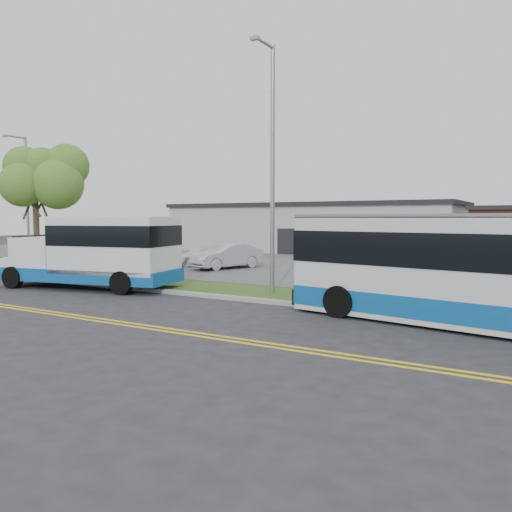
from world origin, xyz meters
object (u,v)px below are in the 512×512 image
Objects in this scene: streetlight_near at (272,161)px; streetlight_far at (26,195)px; shuttle_bus at (99,250)px; tree_west at (35,180)px; parked_car_b at (201,256)px; parked_car_a at (227,256)px; transit_bus at (491,271)px; pedestrian at (78,261)px.

streetlight_near reaches higher than streetlight_far.
tree_west is at bearing 151.09° from shuttle_bus.
tree_west is 1.72× the size of parked_car_b.
streetlight_far is at bearing -141.10° from parked_car_a.
shuttle_bus is 0.72× the size of transit_bus.
tree_west is at bearing -99.39° from parked_car_b.
streetlight_near is at bearing 3.91° from shuttle_bus.
parked_car_a is (-14.91, 9.28, -0.77)m from transit_bus.
parked_car_b is at bearing 89.80° from shuttle_bus.
streetlight_near reaches higher than parked_car_a.
tree_west reaches higher than parked_car_a.
streetlight_far is (-4.00, 2.22, -0.65)m from tree_west.
parked_car_a is at bearing -123.72° from pedestrian.
pedestrian is 8.62m from parked_car_a.
transit_bus is (8.00, -2.13, -3.63)m from streetlight_near.
streetlight_far reaches higher than parked_car_b.
shuttle_bus is 3.07m from pedestrian.
parked_car_b is at bearing -176.97° from parked_car_a.
pedestrian reaches higher than parked_car_a.
tree_west is 4.62m from streetlight_far.
tree_west is 6.49m from pedestrian.
tree_west is 1.55× the size of parked_car_a.
transit_bus is at bearing 164.31° from pedestrian.
streetlight_near is 8.44m from shuttle_bus.
shuttle_bus is 15.38m from transit_bus.
streetlight_far is at bearing 147.04° from shuttle_bus.
streetlight_far reaches higher than transit_bus.
streetlight_far is at bearing 178.98° from transit_bus.
shuttle_bus is (-7.38, -1.98, -3.57)m from streetlight_near.
pedestrian is at bearing -15.02° from tree_west.
parked_car_a is at bearing 39.55° from tree_west.
streetlight_far is 13.39m from parked_car_a.
parked_car_a is (12.09, 4.47, -3.64)m from streetlight_far.
pedestrian is 0.41× the size of parked_car_a.
pedestrian is (-18.15, 1.30, -0.59)m from transit_bus.
tree_west reaches higher than parked_car_b.
parked_car_b is (5.74, 7.34, -4.44)m from tree_west.
streetlight_near is at bearing -27.36° from parked_car_a.
tree_west is 0.59× the size of transit_bus.
tree_west reaches higher than transit_bus.
pedestrian is 8.69m from parked_car_b.
streetlight_far is at bearing -123.62° from parked_car_b.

